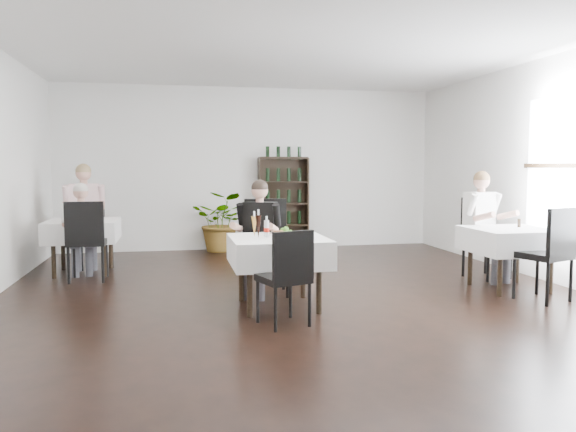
% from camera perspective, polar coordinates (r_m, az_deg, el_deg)
% --- Properties ---
extents(room_shell, '(9.00, 9.00, 9.00)m').
position_cam_1_polar(room_shell, '(6.11, 1.77, 4.70)').
color(room_shell, black).
rests_on(room_shell, ground).
extents(wine_shelf, '(0.90, 0.28, 1.75)m').
position_cam_1_polar(wine_shelf, '(10.48, -0.48, 1.25)').
color(wine_shelf, black).
rests_on(wine_shelf, ground).
extents(main_table, '(1.03, 1.03, 0.77)m').
position_cam_1_polar(main_table, '(6.12, -0.99, -3.56)').
color(main_table, black).
rests_on(main_table, ground).
extents(left_table, '(0.98, 0.98, 0.77)m').
position_cam_1_polar(left_table, '(8.60, -20.13, -1.40)').
color(left_table, black).
rests_on(left_table, ground).
extents(right_table, '(0.98, 0.98, 0.77)m').
position_cam_1_polar(right_table, '(7.53, 21.62, -2.31)').
color(right_table, black).
rests_on(right_table, ground).
extents(potted_tree, '(1.22, 1.14, 1.09)m').
position_cam_1_polar(potted_tree, '(10.23, -6.71, -0.56)').
color(potted_tree, '#28521C').
rests_on(potted_tree, ground).
extents(main_chair_far, '(0.57, 0.57, 1.14)m').
position_cam_1_polar(main_chair_far, '(6.84, -2.23, -2.41)').
color(main_chair_far, black).
rests_on(main_chair_far, ground).
extents(main_chair_near, '(0.54, 0.54, 0.94)m').
position_cam_1_polar(main_chair_near, '(5.38, -0.08, -5.68)').
color(main_chair_near, black).
rests_on(main_chair_near, ground).
extents(left_chair_far, '(0.68, 0.68, 1.13)m').
position_cam_1_polar(left_chair_far, '(9.15, -19.44, -0.84)').
color(left_chair_far, black).
rests_on(left_chair_far, ground).
extents(left_chair_near, '(0.50, 0.50, 1.08)m').
position_cam_1_polar(left_chair_near, '(7.94, -19.80, -1.90)').
color(left_chair_near, black).
rests_on(left_chair_near, ground).
extents(right_chair_far, '(0.63, 0.64, 1.11)m').
position_cam_1_polar(right_chair_far, '(8.28, 19.15, -1.51)').
color(right_chair_far, black).
rests_on(right_chair_far, ground).
extents(right_chair_near, '(0.63, 0.63, 1.08)m').
position_cam_1_polar(right_chair_near, '(7.01, 25.12, -2.97)').
color(right_chair_near, black).
rests_on(right_chair_near, ground).
extents(diner_main, '(0.62, 0.65, 1.38)m').
position_cam_1_polar(diner_main, '(6.68, -3.03, -1.28)').
color(diner_main, '#3F3E46').
rests_on(diner_main, ground).
extents(diner_left_far, '(0.63, 0.64, 1.58)m').
position_cam_1_polar(diner_left_far, '(9.06, -19.99, 0.82)').
color(diner_left_far, '#3F3E46').
rests_on(diner_left_far, ground).
extents(diner_left_near, '(0.54, 0.56, 1.32)m').
position_cam_1_polar(diner_left_near, '(8.04, -20.24, -0.76)').
color(diner_left_near, '#3F3E46').
rests_on(diner_left_near, ground).
extents(diner_right_far, '(0.64, 0.68, 1.48)m').
position_cam_1_polar(diner_right_far, '(8.00, 19.36, -0.11)').
color(diner_right_far, '#3F3E46').
rests_on(diner_right_far, ground).
extents(plate_far, '(0.36, 0.36, 0.09)m').
position_cam_1_polar(plate_far, '(6.34, -0.66, -1.72)').
color(plate_far, white).
rests_on(plate_far, main_table).
extents(plate_near, '(0.33, 0.33, 0.09)m').
position_cam_1_polar(plate_near, '(6.00, -0.25, -2.11)').
color(plate_near, white).
rests_on(plate_near, main_table).
extents(pilsner_dark, '(0.07, 0.07, 0.31)m').
position_cam_1_polar(pilsner_dark, '(6.03, -3.02, -1.05)').
color(pilsner_dark, black).
rests_on(pilsner_dark, main_table).
extents(pilsner_lager, '(0.07, 0.07, 0.28)m').
position_cam_1_polar(pilsner_lager, '(6.15, -3.45, -1.04)').
color(pilsner_lager, '#C58632').
rests_on(pilsner_lager, main_table).
extents(coke_bottle, '(0.06, 0.06, 0.23)m').
position_cam_1_polar(coke_bottle, '(6.10, -2.19, -1.30)').
color(coke_bottle, silver).
rests_on(coke_bottle, main_table).
extents(napkin_cutlery, '(0.19, 0.18, 0.02)m').
position_cam_1_polar(napkin_cutlery, '(5.94, 1.46, -2.32)').
color(napkin_cutlery, black).
rests_on(napkin_cutlery, main_table).
extents(pepper_mill, '(0.05, 0.05, 0.11)m').
position_cam_1_polar(pepper_mill, '(7.71, 22.43, -0.65)').
color(pepper_mill, black).
rests_on(pepper_mill, right_table).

